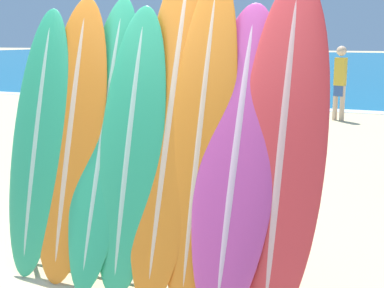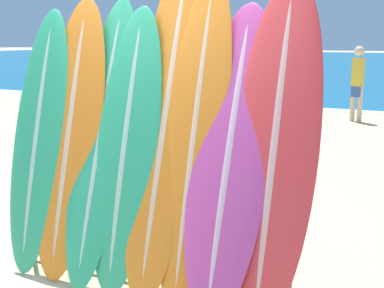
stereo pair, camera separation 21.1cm
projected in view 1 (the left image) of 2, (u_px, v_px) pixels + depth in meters
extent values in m
cube|color=white|center=(344.00, 111.00, 13.97)|extent=(120.00, 0.60, 0.01)
cylinder|color=#47474C|center=(30.00, 209.00, 4.46)|extent=(0.04, 0.04, 0.95)
cylinder|color=#47474C|center=(298.00, 252.00, 3.56)|extent=(0.04, 0.04, 0.95)
cylinder|color=#47474C|center=(148.00, 170.00, 3.92)|extent=(2.29, 0.04, 0.04)
cylinder|color=#47474C|center=(150.00, 272.00, 4.08)|extent=(2.29, 0.04, 0.04)
ellipsoid|color=#289E70|center=(39.00, 141.00, 4.28)|extent=(0.52, 0.62, 2.12)
ellipsoid|color=#9AC3B3|center=(39.00, 141.00, 4.28)|extent=(0.09, 0.61, 2.04)
ellipsoid|color=orange|center=(71.00, 139.00, 4.18)|extent=(0.59, 0.65, 2.20)
ellipsoid|color=beige|center=(71.00, 139.00, 4.18)|extent=(0.11, 0.63, 2.11)
ellipsoid|color=#289E70|center=(103.00, 142.00, 4.07)|extent=(0.50, 0.78, 2.20)
ellipsoid|color=#9AC3B3|center=(103.00, 142.00, 4.07)|extent=(0.09, 0.76, 2.11)
ellipsoid|color=#289E70|center=(130.00, 150.00, 3.95)|extent=(0.53, 0.64, 2.12)
ellipsoid|color=#9AC3B3|center=(130.00, 150.00, 3.95)|extent=(0.10, 0.63, 2.04)
ellipsoid|color=orange|center=(170.00, 123.00, 3.87)|extent=(0.55, 0.86, 2.54)
ellipsoid|color=beige|center=(170.00, 123.00, 3.87)|extent=(0.10, 0.83, 2.45)
ellipsoid|color=orange|center=(200.00, 140.00, 3.75)|extent=(0.49, 0.71, 2.35)
ellipsoid|color=beige|center=(200.00, 140.00, 3.75)|extent=(0.09, 0.69, 2.26)
ellipsoid|color=#B23D8E|center=(236.00, 159.00, 3.63)|extent=(0.59, 0.81, 2.13)
ellipsoid|color=#CAA1BE|center=(236.00, 159.00, 3.63)|extent=(0.11, 0.79, 2.05)
ellipsoid|color=red|center=(282.00, 150.00, 3.52)|extent=(0.59, 0.69, 2.30)
ellipsoid|color=#D59E9F|center=(282.00, 150.00, 3.52)|extent=(0.11, 0.67, 2.21)
cylinder|color=beige|center=(335.00, 103.00, 12.37)|extent=(0.11, 0.11, 0.81)
cylinder|color=beige|center=(342.00, 103.00, 12.25)|extent=(0.11, 0.11, 0.81)
cube|color=#385693|center=(339.00, 91.00, 12.26)|extent=(0.26, 0.20, 0.24)
cube|color=gold|center=(340.00, 72.00, 12.17)|extent=(0.28, 0.23, 0.63)
sphere|color=beige|center=(342.00, 51.00, 12.08)|extent=(0.23, 0.23, 0.23)
cylinder|color=#846047|center=(276.00, 113.00, 10.63)|extent=(0.11, 0.11, 0.81)
cylinder|color=#846047|center=(267.00, 113.00, 10.62)|extent=(0.11, 0.11, 0.81)
cube|color=#282D38|center=(272.00, 99.00, 10.57)|extent=(0.27, 0.23, 0.24)
cube|color=#3370BC|center=(273.00, 77.00, 10.48)|extent=(0.29, 0.26, 0.63)
sphere|color=#846047|center=(274.00, 53.00, 10.39)|extent=(0.23, 0.23, 0.23)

